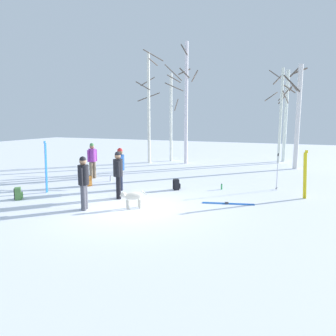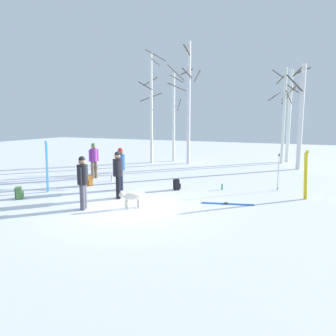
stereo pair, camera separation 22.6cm
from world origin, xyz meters
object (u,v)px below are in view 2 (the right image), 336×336
ski_poles_0 (278,171)px  person_3 (83,179)px  ski_pair_planted_0 (47,167)px  person_2 (121,166)px  water_bottle_0 (112,179)px  person_1 (94,158)px  birch_tree_3 (284,113)px  ski_pair_planted_1 (306,175)px  person_0 (118,172)px  backpack_2 (177,185)px  backpack_1 (19,193)px  birch_tree_2 (189,102)px  birch_tree_0 (151,106)px  birch_tree_4 (289,114)px  backpack_0 (89,181)px  birch_tree_1 (174,115)px  dog (131,197)px  water_bottle_1 (222,187)px  birch_tree_5 (301,115)px  ski_pair_lying_0 (227,204)px

ski_poles_0 → person_3: bearing=-135.1°
ski_poles_0 → ski_pair_planted_0: bearing=-154.5°
person_2 → water_bottle_0: 2.14m
person_1 → ski_pair_planted_0: 3.18m
ski_pair_planted_0 → birch_tree_3: 14.70m
ski_pair_planted_1 → person_0: bearing=-157.1°
person_1 → backpack_2: 4.79m
backpack_1 → birch_tree_2: bearing=77.9°
person_0 → birch_tree_0: (-3.13, 8.91, 2.69)m
ski_poles_0 → birch_tree_3: birch_tree_3 is taller
birch_tree_0 → birch_tree_2: bearing=16.5°
backpack_1 → birch_tree_2: birch_tree_2 is taller
birch_tree_3 → birch_tree_4: size_ratio=1.00×
backpack_0 → backpack_2: same height
backpack_2 → birch_tree_1: 9.40m
dog → ski_pair_planted_1: 6.27m
water_bottle_1 → ski_pair_planted_1: bearing=-5.2°
ski_poles_0 → birch_tree_1: size_ratio=0.24×
person_0 → birch_tree_4: (4.90, 13.14, 2.16)m
ski_poles_0 → birch_tree_5: birch_tree_5 is taller
birch_tree_1 → person_2: bearing=-80.6°
water_bottle_1 → birch_tree_3: birch_tree_3 is taller
backpack_1 → birch_tree_0: 11.01m
person_0 → ski_pair_lying_0: 4.04m
ski_pair_lying_0 → birch_tree_0: (-6.97, 8.11, 3.66)m
birch_tree_2 → birch_tree_4: (5.74, 3.54, -0.76)m
backpack_2 → ski_poles_0: bearing=22.6°
water_bottle_1 → birch_tree_0: 9.36m
person_1 → person_3: same height
person_2 → birch_tree_0: size_ratio=0.25×
person_0 → birch_tree_1: bearing=101.8°
ski_pair_planted_0 → backpack_0: size_ratio=4.61×
backpack_2 → birch_tree_1: size_ratio=0.07×
birch_tree_0 → person_0: bearing=-70.7°
ski_pair_lying_0 → birch_tree_5: bearing=78.4°
ski_pair_planted_1 → backpack_0: size_ratio=4.01×
backpack_0 → water_bottle_1: size_ratio=1.83×
ski_pair_lying_0 → birch_tree_0: size_ratio=0.25×
ski_pair_lying_0 → birch_tree_0: 11.30m
backpack_1 → person_3: bearing=-2.6°
person_2 → backpack_2: 2.40m
ski_poles_0 → birch_tree_0: size_ratio=0.21×
ski_pair_planted_1 → water_bottle_1: size_ratio=7.34×
birch_tree_2 → birch_tree_5: 6.61m
person_0 → person_3: same height
person_1 → ski_pair_lying_0: size_ratio=0.98×
person_1 → water_bottle_0: person_1 is taller
backpack_0 → birch_tree_0: bearing=95.9°
backpack_0 → water_bottle_0: bearing=76.9°
person_1 → backpack_0: 1.97m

